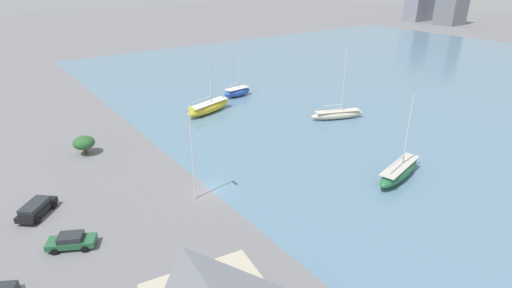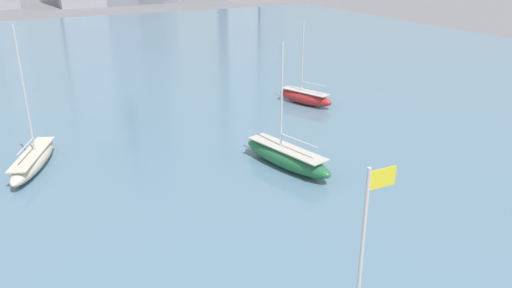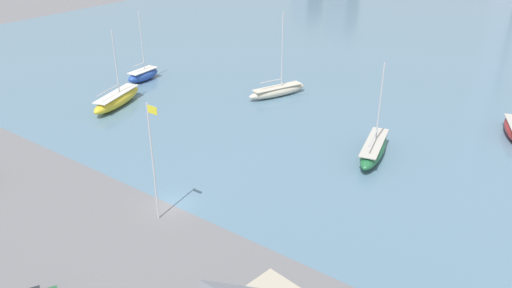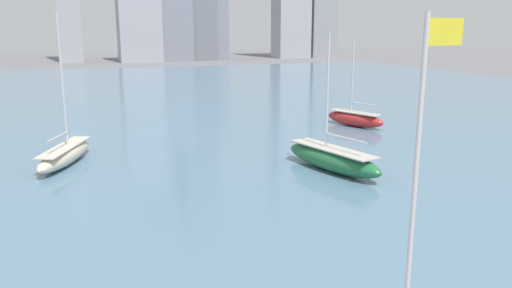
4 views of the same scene
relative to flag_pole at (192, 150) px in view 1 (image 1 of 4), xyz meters
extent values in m
plane|color=slate|center=(-0.69, 2.37, -6.33)|extent=(500.00, 500.00, 0.00)
cube|color=slate|center=(-0.69, 72.37, -6.33)|extent=(180.00, 140.00, 0.00)
cylinder|color=silver|center=(-0.06, 0.00, -0.49)|extent=(0.14, 0.14, 11.69)
cube|color=yellow|center=(0.56, 0.00, 4.85)|extent=(1.10, 0.03, 0.70)
cylinder|color=#4C3823|center=(-20.44, -7.22, -5.92)|extent=(0.55, 0.55, 0.83)
ellipsoid|color=#285B2D|center=(-20.44, -7.22, -4.54)|extent=(3.04, 3.04, 1.93)
ellipsoid|color=yellow|center=(-25.72, 16.55, -5.35)|extent=(5.55, 11.01, 1.96)
cube|color=silver|center=(-25.72, 16.55, -4.42)|extent=(4.55, 9.03, 0.10)
cube|color=#2D2D33|center=(-25.72, 16.55, -5.89)|extent=(0.72, 1.89, 0.88)
cylinder|color=silver|center=(-25.95, 17.32, 0.10)|extent=(0.18, 0.18, 8.94)
cylinder|color=silver|center=(-25.20, 14.83, -3.27)|extent=(1.65, 5.02, 0.14)
ellipsoid|color=#236B3D|center=(11.02, 23.72, -5.40)|extent=(4.70, 10.67, 1.87)
cube|color=#BCB7AD|center=(11.02, 23.72, -4.51)|extent=(3.85, 8.75, 0.10)
cube|color=#2D2D33|center=(11.02, 23.72, -5.91)|extent=(0.59, 1.86, 0.84)
cylinder|color=silver|center=(10.84, 24.48, 0.17)|extent=(0.18, 0.18, 9.26)
cylinder|color=silver|center=(11.35, 22.32, -3.36)|extent=(1.16, 4.36, 0.14)
ellipsoid|color=beige|center=(-9.21, 33.66, -5.57)|extent=(5.64, 10.00, 1.53)
cube|color=beige|center=(-9.21, 33.66, -4.85)|extent=(4.62, 8.20, 0.10)
cube|color=#2D2D33|center=(-9.21, 33.66, -5.99)|extent=(0.83, 1.72, 0.69)
cylinder|color=silver|center=(-8.93, 34.35, 0.73)|extent=(0.18, 0.18, 11.07)
cylinder|color=silver|center=(-9.66, 32.57, -3.70)|extent=(1.60, 3.61, 0.14)
ellipsoid|color=#284CA8|center=(-31.28, 26.62, -5.42)|extent=(2.92, 6.63, 1.81)
cube|color=silver|center=(-31.28, 26.62, -4.57)|extent=(2.39, 5.44, 0.10)
cube|color=#2D2D33|center=(-31.28, 26.62, -5.92)|extent=(0.25, 1.17, 0.81)
cylinder|color=silver|center=(-31.32, 27.11, 0.23)|extent=(0.18, 0.18, 9.50)
cylinder|color=silver|center=(-31.23, 25.90, -3.42)|extent=(0.33, 2.42, 0.14)
cube|color=black|center=(-7.19, -15.77, -5.63)|extent=(4.89, 4.75, 0.62)
cube|color=#23282D|center=(-7.05, -15.90, -5.02)|extent=(3.67, 3.59, 0.60)
cylinder|color=black|center=(-8.98, -15.50, -5.94)|extent=(0.76, 0.74, 0.78)
cylinder|color=black|center=(-7.59, -14.01, -5.94)|extent=(0.76, 0.74, 0.78)
cylinder|color=black|center=(-6.79, -17.53, -5.94)|extent=(0.76, 0.74, 0.78)
cylinder|color=black|center=(-5.40, -16.04, -5.94)|extent=(0.76, 0.74, 0.78)
cube|color=#235B38|center=(0.98, -14.07, -5.70)|extent=(3.70, 4.82, 0.60)
cube|color=#23282D|center=(0.98, -14.07, -5.13)|extent=(2.46, 2.73, 0.55)
cylinder|color=black|center=(0.81, -12.40, -6.00)|extent=(0.53, 0.70, 0.66)
cylinder|color=black|center=(2.45, -13.27, -6.00)|extent=(0.53, 0.70, 0.66)
cylinder|color=black|center=(-0.49, -14.87, -6.00)|extent=(0.53, 0.70, 0.66)
cylinder|color=black|center=(1.15, -15.73, -6.00)|extent=(0.53, 0.70, 0.66)
camera|label=1|loc=(37.09, -18.08, 18.73)|focal=28.00mm
camera|label=2|loc=(-10.18, -11.55, 12.05)|focal=35.00mm
camera|label=3|loc=(30.54, -26.23, 20.76)|focal=35.00mm
camera|label=4|loc=(-8.76, -10.57, 4.92)|focal=35.00mm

